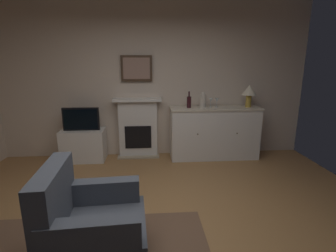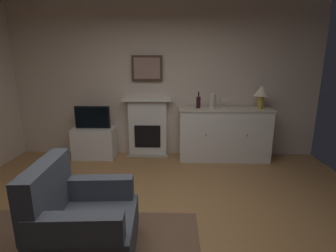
{
  "view_description": "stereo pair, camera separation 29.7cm",
  "coord_description": "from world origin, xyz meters",
  "px_view_note": "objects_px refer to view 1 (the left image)",
  "views": [
    {
      "loc": [
        -0.08,
        -2.26,
        1.72
      ],
      "look_at": [
        0.13,
        0.63,
        1.0
      ],
      "focal_mm": 27.2,
      "sensor_mm": 36.0,
      "label": 1
    },
    {
      "loc": [
        0.21,
        -2.26,
        1.72
      ],
      "look_at": [
        0.13,
        0.63,
        1.0
      ],
      "focal_mm": 27.2,
      "sensor_mm": 36.0,
      "label": 2
    }
  ],
  "objects_px": {
    "fireplace_unit": "(138,128)",
    "sideboard_cabinet": "(214,133)",
    "wine_glass_center": "(217,101)",
    "armchair": "(90,226)",
    "framed_picture": "(137,68)",
    "tv_cabinet": "(84,145)",
    "tv_set": "(81,119)",
    "table_lamp": "(249,92)",
    "vase_decorative": "(203,100)",
    "wine_bottle": "(189,102)",
    "wine_glass_left": "(211,101)"
  },
  "relations": [
    {
      "from": "wine_glass_center",
      "to": "tv_set",
      "type": "relative_size",
      "value": 0.27
    },
    {
      "from": "table_lamp",
      "to": "wine_glass_center",
      "type": "relative_size",
      "value": 2.42
    },
    {
      "from": "sideboard_cabinet",
      "to": "wine_glass_left",
      "type": "bearing_deg",
      "value": 158.5
    },
    {
      "from": "sideboard_cabinet",
      "to": "wine_bottle",
      "type": "xyz_separation_m",
      "value": [
        -0.48,
        0.01,
        0.58
      ]
    },
    {
      "from": "sideboard_cabinet",
      "to": "table_lamp",
      "type": "bearing_deg",
      "value": 0.0
    },
    {
      "from": "sideboard_cabinet",
      "to": "fireplace_unit",
      "type": "bearing_deg",
      "value": 172.75
    },
    {
      "from": "wine_glass_left",
      "to": "fireplace_unit",
      "type": "bearing_deg",
      "value": 173.66
    },
    {
      "from": "fireplace_unit",
      "to": "vase_decorative",
      "type": "relative_size",
      "value": 3.91
    },
    {
      "from": "framed_picture",
      "to": "wine_glass_center",
      "type": "relative_size",
      "value": 3.33
    },
    {
      "from": "fireplace_unit",
      "to": "tv_cabinet",
      "type": "xyz_separation_m",
      "value": [
        -0.97,
        -0.16,
        -0.26
      ]
    },
    {
      "from": "wine_glass_left",
      "to": "armchair",
      "type": "relative_size",
      "value": 0.18
    },
    {
      "from": "sideboard_cabinet",
      "to": "wine_glass_center",
      "type": "bearing_deg",
      "value": 36.52
    },
    {
      "from": "framed_picture",
      "to": "wine_bottle",
      "type": "distance_m",
      "value": 1.1
    },
    {
      "from": "table_lamp",
      "to": "vase_decorative",
      "type": "bearing_deg",
      "value": -176.6
    },
    {
      "from": "vase_decorative",
      "to": "tv_cabinet",
      "type": "height_order",
      "value": "vase_decorative"
    },
    {
      "from": "tv_cabinet",
      "to": "tv_set",
      "type": "xyz_separation_m",
      "value": [
        -0.0,
        -0.02,
        0.48
      ]
    },
    {
      "from": "framed_picture",
      "to": "table_lamp",
      "type": "relative_size",
      "value": 1.38
    },
    {
      "from": "tv_set",
      "to": "armchair",
      "type": "distance_m",
      "value": 2.62
    },
    {
      "from": "vase_decorative",
      "to": "tv_cabinet",
      "type": "bearing_deg",
      "value": 178.25
    },
    {
      "from": "fireplace_unit",
      "to": "framed_picture",
      "type": "relative_size",
      "value": 2.0
    },
    {
      "from": "tv_set",
      "to": "armchair",
      "type": "relative_size",
      "value": 0.67
    },
    {
      "from": "fireplace_unit",
      "to": "armchair",
      "type": "distance_m",
      "value": 2.71
    },
    {
      "from": "tv_set",
      "to": "wine_bottle",
      "type": "bearing_deg",
      "value": 0.46
    },
    {
      "from": "wine_glass_center",
      "to": "wine_bottle",
      "type": "bearing_deg",
      "value": -178.23
    },
    {
      "from": "fireplace_unit",
      "to": "vase_decorative",
      "type": "distance_m",
      "value": 1.29
    },
    {
      "from": "sideboard_cabinet",
      "to": "wine_bottle",
      "type": "height_order",
      "value": "wine_bottle"
    },
    {
      "from": "table_lamp",
      "to": "tv_set",
      "type": "xyz_separation_m",
      "value": [
        -2.97,
        -0.01,
        -0.45
      ]
    },
    {
      "from": "fireplace_unit",
      "to": "sideboard_cabinet",
      "type": "distance_m",
      "value": 1.41
    },
    {
      "from": "wine_bottle",
      "to": "tv_set",
      "type": "xyz_separation_m",
      "value": [
        -1.89,
        -0.02,
        -0.28
      ]
    },
    {
      "from": "tv_cabinet",
      "to": "framed_picture",
      "type": "bearing_deg",
      "value": 12.01
    },
    {
      "from": "fireplace_unit",
      "to": "tv_cabinet",
      "type": "distance_m",
      "value": 1.02
    },
    {
      "from": "framed_picture",
      "to": "wine_glass_left",
      "type": "bearing_deg",
      "value": -8.28
    },
    {
      "from": "table_lamp",
      "to": "wine_glass_center",
      "type": "xyz_separation_m",
      "value": [
        -0.57,
        0.02,
        -0.16
      ]
    },
    {
      "from": "fireplace_unit",
      "to": "framed_picture",
      "type": "bearing_deg",
      "value": 90.0
    },
    {
      "from": "wine_glass_center",
      "to": "vase_decorative",
      "type": "height_order",
      "value": "vase_decorative"
    },
    {
      "from": "framed_picture",
      "to": "table_lamp",
      "type": "height_order",
      "value": "framed_picture"
    },
    {
      "from": "wine_glass_left",
      "to": "wine_glass_center",
      "type": "distance_m",
      "value": 0.11
    },
    {
      "from": "fireplace_unit",
      "to": "wine_glass_left",
      "type": "distance_m",
      "value": 1.42
    },
    {
      "from": "sideboard_cabinet",
      "to": "armchair",
      "type": "height_order",
      "value": "sideboard_cabinet"
    },
    {
      "from": "tv_set",
      "to": "tv_cabinet",
      "type": "bearing_deg",
      "value": 90.0
    },
    {
      "from": "table_lamp",
      "to": "framed_picture",
      "type": "bearing_deg",
      "value": 173.64
    },
    {
      "from": "framed_picture",
      "to": "armchair",
      "type": "xyz_separation_m",
      "value": [
        -0.3,
        -2.73,
        -1.24
      ]
    },
    {
      "from": "wine_glass_left",
      "to": "armchair",
      "type": "xyz_separation_m",
      "value": [
        -1.62,
        -2.54,
        -0.68
      ]
    },
    {
      "from": "table_lamp",
      "to": "tv_set",
      "type": "relative_size",
      "value": 0.65
    },
    {
      "from": "wine_bottle",
      "to": "sideboard_cabinet",
      "type": "bearing_deg",
      "value": -0.84
    },
    {
      "from": "table_lamp",
      "to": "tv_cabinet",
      "type": "height_order",
      "value": "table_lamp"
    },
    {
      "from": "tv_cabinet",
      "to": "wine_glass_center",
      "type": "bearing_deg",
      "value": 0.18
    },
    {
      "from": "wine_glass_center",
      "to": "armchair",
      "type": "height_order",
      "value": "wine_glass_center"
    },
    {
      "from": "table_lamp",
      "to": "sideboard_cabinet",
      "type": "bearing_deg",
      "value": -180.0
    },
    {
      "from": "vase_decorative",
      "to": "framed_picture",
      "type": "bearing_deg",
      "value": 166.73
    }
  ]
}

